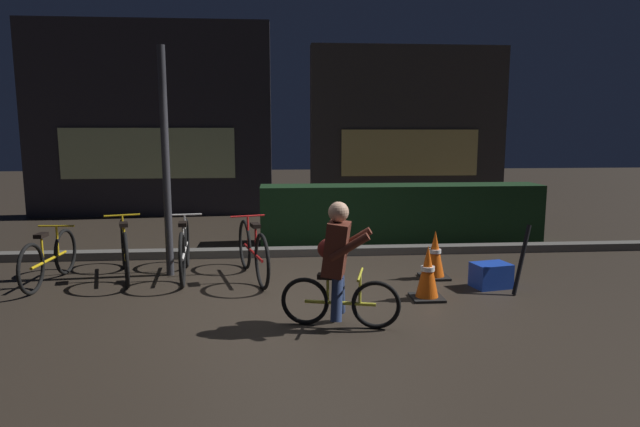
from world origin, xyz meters
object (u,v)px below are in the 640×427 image
Objects in this scene: street_post at (166,163)px; cyclist at (338,264)px; parked_bike_left_mid at (125,250)px; blue_crate at (491,275)px; parked_bike_leftmost at (49,259)px; parked_bike_center_left at (185,250)px; closed_umbrella at (522,260)px; traffic_cone_far at (435,255)px; parked_bike_center_right at (253,251)px; traffic_cone_near at (427,273)px.

street_post is 3.02m from cyclist.
parked_bike_left_mid is at bearing -173.16° from street_post.
parked_bike_leftmost is at bearing 173.68° from blue_crate.
parked_bike_center_left is 2.02× the size of closed_umbrella.
parked_bike_left_mid reaches higher than traffic_cone_far.
parked_bike_center_left is 3.91× the size of blue_crate.
closed_umbrella is (4.31, -1.15, -1.08)m from street_post.
parked_bike_center_right reaches higher than traffic_cone_near.
cyclist is at bearing 161.21° from closed_umbrella.
parked_bike_center_right is (1.11, -0.26, -1.13)m from street_post.
traffic_cone_near is 1.42× the size of blue_crate.
street_post is at bearing 148.19° from cyclist.
traffic_cone_far is 1.11m from closed_umbrella.
street_post is at bearing 124.33° from closed_umbrella.
traffic_cone_near is (3.13, -1.30, -1.19)m from street_post.
cyclist reaches higher than parked_bike_leftmost.
parked_bike_left_mid is at bearing 126.75° from closed_umbrella.
traffic_cone_near reaches higher than blue_crate.
parked_bike_center_left reaches higher than parked_bike_center_right.
traffic_cone_far is at bearing -7.05° from street_post.
parked_bike_center_left reaches higher than traffic_cone_far.
traffic_cone_near is at bearing -22.52° from street_post.
street_post is 4.72× the size of traffic_cone_far.
parked_bike_left_mid reaches higher than parked_bike_center_left.
parked_bike_leftmost is 0.90m from parked_bike_left_mid.
street_post reaches higher than parked_bike_center_right.
parked_bike_left_mid is at bearing -71.71° from parked_bike_leftmost.
parked_bike_leftmost is at bearing 87.75° from parked_bike_left_mid.
traffic_cone_far is 0.51× the size of cyclist.
parked_bike_center_right reaches higher than parked_bike_leftmost.
closed_umbrella is at bearing -94.81° from parked_bike_leftmost.
closed_umbrella is at bearing -40.79° from traffic_cone_far.
parked_bike_center_right is 2.05m from cyclist.
parked_bike_center_left is 0.92m from parked_bike_center_right.
parked_bike_leftmost is at bearing 130.79° from closed_umbrella.
traffic_cone_far reaches higher than blue_crate.
cyclist is (3.45, -1.78, 0.31)m from parked_bike_leftmost.
blue_crate is (3.84, -0.82, -0.21)m from parked_bike_center_left.
traffic_cone_near is at bearing -118.58° from parked_bike_center_left.
traffic_cone_far is at bearing 62.41° from cyclist.
closed_umbrella is at bearing -119.38° from parked_bike_left_mid.
parked_bike_leftmost is 5.51m from blue_crate.
closed_umbrella is (5.74, -0.86, 0.08)m from parked_bike_leftmost.
parked_bike_center_right reaches higher than blue_crate.
parked_bike_center_left is at bearing -107.85° from parked_bike_left_mid.
parked_bike_left_mid is 3.90m from traffic_cone_near.
cyclist is at bearing -45.80° from street_post.
closed_umbrella is at bearing 7.28° from traffic_cone_near.
parked_bike_leftmost is 0.92× the size of parked_bike_left_mid.
traffic_cone_near is 0.74× the size of closed_umbrella.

